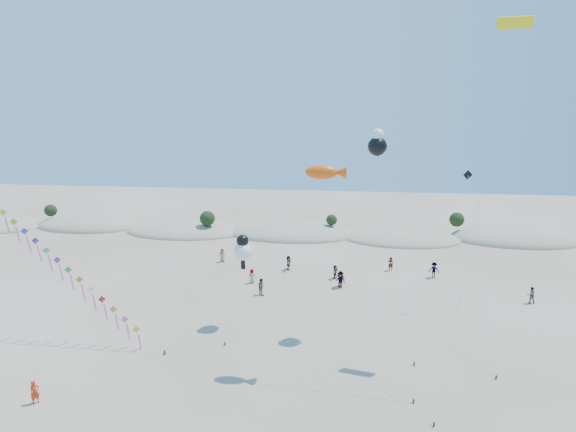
{
  "coord_description": "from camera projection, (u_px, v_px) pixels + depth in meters",
  "views": [
    {
      "loc": [
        7.08,
        -22.76,
        19.43
      ],
      "look_at": [
        3.05,
        14.0,
        10.38
      ],
      "focal_mm": 30.0,
      "sensor_mm": 36.0,
      "label": 1
    }
  ],
  "objects": [
    {
      "name": "dark_kite",
      "position": [
        475.0,
        230.0,
        40.8
      ],
      "size": [
        0.88,
        13.33,
        13.11
      ],
      "color": "#3F2D1E",
      "rests_on": "ground"
    },
    {
      "name": "dune_ridge",
      "position": [
        298.0,
        233.0,
        70.79
      ],
      "size": [
        145.3,
        11.49,
        5.57
      ],
      "color": "tan",
      "rests_on": "ground"
    },
    {
      "name": "beachgoers",
      "position": [
        340.0,
        274.0,
        52.44
      ],
      "size": [
        33.7,
        10.29,
        1.81
      ],
      "color": "slate",
      "rests_on": "ground"
    },
    {
      "name": "fish_kite",
      "position": [
        326.0,
        173.0,
        33.38
      ],
      "size": [
        7.67,
        5.36,
        14.97
      ],
      "color": "#3F2D1E",
      "rests_on": "ground"
    },
    {
      "name": "cartoon_kite_high",
      "position": [
        377.0,
        144.0,
        38.59
      ],
      "size": [
        4.01,
        7.13,
        17.12
      ],
      "color": "#3F2D1E",
      "rests_on": "ground"
    },
    {
      "name": "flyer_foreground",
      "position": [
        35.0,
        392.0,
        31.34
      ],
      "size": [
        0.65,
        0.7,
        1.6
      ],
      "primitive_type": "imported",
      "rotation": [
        0.0,
        0.0,
        0.94
      ],
      "color": "red",
      "rests_on": "ground"
    },
    {
      "name": "parafoil_kite",
      "position": [
        514.0,
        29.0,
        33.78
      ],
      "size": [
        7.19,
        12.03,
        25.08
      ],
      "color": "#3F2D1E",
      "rests_on": "ground"
    },
    {
      "name": "cartoon_kite_low",
      "position": [
        243.0,
        249.0,
        41.2
      ],
      "size": [
        1.61,
        5.0,
        8.17
      ],
      "color": "#3F2D1E",
      "rests_on": "ground"
    }
  ]
}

